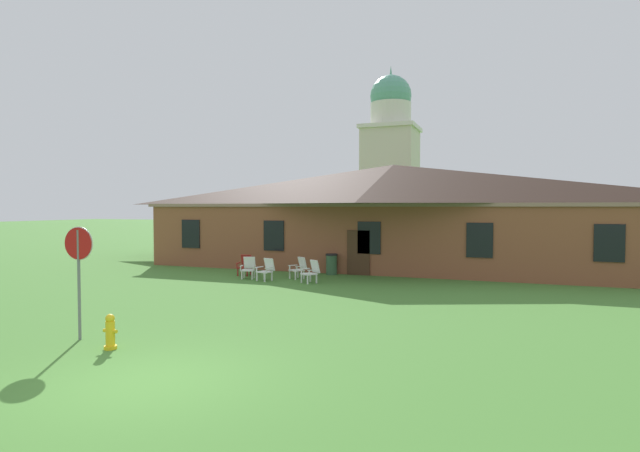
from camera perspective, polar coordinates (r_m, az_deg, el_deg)
The scene contains 11 objects.
ground_plane at distance 10.13m, azimuth -19.04°, elevation -16.24°, with size 200.00×200.00×0.00m, color #477F33.
brick_building at distance 28.42m, azimuth 8.21°, elevation 1.37°, with size 25.44×10.40×5.52m.
dome_tower at distance 49.04m, azimuth 7.92°, elevation 7.12°, with size 5.18×5.18×16.57m.
stop_sign at distance 13.39m, azimuth -25.49°, elevation -3.38°, with size 0.80×0.11×2.71m.
lawn_chair_by_porch at distance 23.95m, azimuth -8.41°, elevation -4.31°, with size 0.70×0.73×0.96m.
lawn_chair_near_door at distance 22.85m, azimuth -8.02°, elevation -4.62°, with size 0.75×0.80×0.96m.
lawn_chair_left_end at distance 22.12m, azimuth -6.05°, elevation -4.83°, with size 0.75×0.80×0.96m.
lawn_chair_middle at distance 22.58m, azimuth -2.38°, elevation -4.68°, with size 0.84×0.87×0.96m.
lawn_chair_right_end at distance 21.32m, azimuth -0.98°, elevation -5.08°, with size 0.85×0.87×0.96m.
fire_hydrant at distance 12.47m, azimuth -22.51°, elevation -10.99°, with size 0.36×0.28×0.79m.
trash_bin at distance 23.95m, azimuth 1.30°, elevation -4.30°, with size 0.56×0.56×0.98m.
Camera 1 is at (6.19, -7.36, 3.17)m, focal length 28.48 mm.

